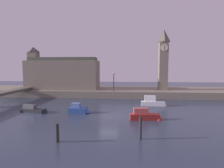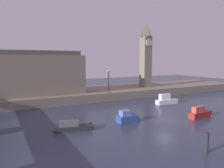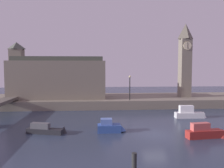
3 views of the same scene
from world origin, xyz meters
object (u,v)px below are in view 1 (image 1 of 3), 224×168
streetlamp (114,79)px  mooring_post_right (140,128)px  parliament_hall (62,73)px  mooring_post_left (57,133)px  boat_dinghy_red (146,116)px  boat_barge_dark (35,110)px  boat_tour_blue (79,109)px  boat_ferry_white (154,102)px  clock_tower (163,59)px

streetlamp → mooring_post_right: bearing=-79.6°
parliament_hall → mooring_post_left: (9.69, -28.09, -4.36)m
streetlamp → mooring_post_left: 24.55m
streetlamp → mooring_post_right: (4.18, -22.82, -3.03)m
mooring_post_left → boat_dinghy_red: 11.68m
boat_dinghy_red → boat_barge_dark: bearing=170.8°
boat_tour_blue → mooring_post_left: bearing=-85.9°
boat_ferry_white → streetlamp: bearing=135.9°
boat_tour_blue → parliament_hall: bearing=117.1°
mooring_post_left → boat_barge_dark: size_ratio=0.37×
mooring_post_right → boat_tour_blue: (-8.28, 9.35, -0.54)m
clock_tower → mooring_post_right: bearing=-104.6°
streetlamp → mooring_post_right: streetlamp is taller
boat_dinghy_red → mooring_post_left: bearing=-137.9°
mooring_post_right → mooring_post_left: bearing=-170.3°
boat_ferry_white → boat_tour_blue: boat_ferry_white is taller
mooring_post_right → streetlamp: bearing=100.4°
clock_tower → mooring_post_right: clock_tower is taller
boat_barge_dark → boat_tour_blue: bearing=1.5°
mooring_post_right → boat_tour_blue: bearing=131.5°
streetlamp → boat_dinghy_red: bearing=-71.9°
streetlamp → mooring_post_left: bearing=-97.9°
mooring_post_right → boat_tour_blue: mooring_post_right is taller
boat_ferry_white → mooring_post_right: bearing=-102.5°
parliament_hall → boat_barge_dark: (2.13, -17.64, -4.80)m
mooring_post_left → boat_tour_blue: size_ratio=0.54×
parliament_hall → streetlamp: parliament_hall is taller
boat_dinghy_red → parliament_hall: bearing=132.2°
parliament_hall → mooring_post_right: 32.12m
mooring_post_right → boat_dinghy_red: size_ratio=0.51×
streetlamp → mooring_post_right: 23.40m
streetlamp → clock_tower: bearing=19.3°
parliament_hall → boat_tour_blue: 20.16m
mooring_post_left → mooring_post_right: 7.63m
boat_dinghy_red → boat_tour_blue: (-9.42, 2.81, -0.02)m
mooring_post_right → boat_dinghy_red: bearing=80.1°
clock_tower → boat_barge_dark: size_ratio=3.04×
mooring_post_left → mooring_post_right: size_ratio=0.79×
parliament_hall → boat_ferry_white: bearing=-28.8°
mooring_post_right → boat_ferry_white: size_ratio=0.48×
streetlamp → boat_tour_blue: bearing=-106.9°
parliament_hall → boat_barge_dark: 18.40m
streetlamp → boat_ferry_white: 11.15m
clock_tower → boat_barge_dark: bearing=-141.5°
mooring_post_left → boat_ferry_white: boat_ferry_white is taller
clock_tower → boat_tour_blue: bearing=-131.2°
parliament_hall → boat_dinghy_red: parliament_hall is taller
clock_tower → boat_ferry_white: 14.28m
mooring_post_right → boat_ferry_white: (3.42, 15.45, -0.47)m
parliament_hall → streetlamp: (13.03, -3.98, -1.10)m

